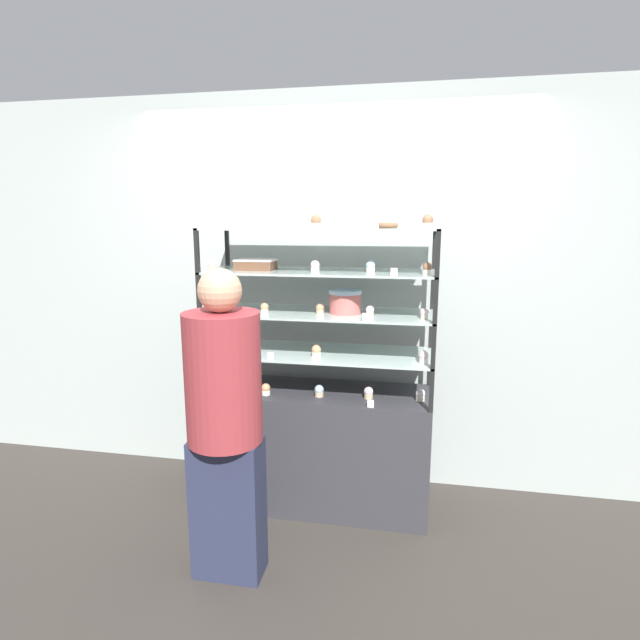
# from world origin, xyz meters

# --- Properties ---
(ground_plane) EXTENTS (20.00, 20.00, 0.00)m
(ground_plane) POSITION_xyz_m (0.00, 0.00, 0.00)
(ground_plane) COLOR #38332D
(back_wall) EXTENTS (8.00, 0.05, 2.60)m
(back_wall) POSITION_xyz_m (0.00, 0.39, 1.30)
(back_wall) COLOR #A8B2AD
(back_wall) RESTS_ON ground_plane
(display_base) EXTENTS (1.35, 0.49, 0.75)m
(display_base) POSITION_xyz_m (0.00, 0.00, 0.37)
(display_base) COLOR #333338
(display_base) RESTS_ON ground_plane
(display_riser_lower) EXTENTS (1.35, 0.49, 0.25)m
(display_riser_lower) POSITION_xyz_m (0.00, 0.00, 0.98)
(display_riser_lower) COLOR black
(display_riser_lower) RESTS_ON display_base
(display_riser_middle) EXTENTS (1.35, 0.49, 0.25)m
(display_riser_middle) POSITION_xyz_m (0.00, 0.00, 1.23)
(display_riser_middle) COLOR black
(display_riser_middle) RESTS_ON display_riser_lower
(display_riser_upper) EXTENTS (1.35, 0.49, 0.25)m
(display_riser_upper) POSITION_xyz_m (0.00, 0.00, 1.48)
(display_riser_upper) COLOR black
(display_riser_upper) RESTS_ON display_riser_middle
(display_riser_top) EXTENTS (1.35, 0.49, 0.25)m
(display_riser_top) POSITION_xyz_m (0.00, 0.00, 1.73)
(display_riser_top) COLOR black
(display_riser_top) RESTS_ON display_riser_upper
(layer_cake_centerpiece) EXTENTS (0.19, 0.19, 0.14)m
(layer_cake_centerpiece) POSITION_xyz_m (0.15, -0.02, 1.31)
(layer_cake_centerpiece) COLOR #C66660
(layer_cake_centerpiece) RESTS_ON display_riser_middle
(sheet_cake_frosted) EXTENTS (0.23, 0.16, 0.06)m
(sheet_cake_frosted) POSITION_xyz_m (-0.39, -0.02, 1.52)
(sheet_cake_frosted) COLOR brown
(sheet_cake_frosted) RESTS_ON display_riser_upper
(cupcake_0) EXTENTS (0.05, 0.05, 0.07)m
(cupcake_0) POSITION_xyz_m (-0.61, -0.12, 0.78)
(cupcake_0) COLOR #CCB28C
(cupcake_0) RESTS_ON display_base
(cupcake_1) EXTENTS (0.05, 0.05, 0.07)m
(cupcake_1) POSITION_xyz_m (-0.31, -0.13, 0.78)
(cupcake_1) COLOR white
(cupcake_1) RESTS_ON display_base
(cupcake_2) EXTENTS (0.05, 0.05, 0.07)m
(cupcake_2) POSITION_xyz_m (0.01, -0.10, 0.78)
(cupcake_2) COLOR #CCB28C
(cupcake_2) RESTS_ON display_base
(cupcake_3) EXTENTS (0.05, 0.05, 0.07)m
(cupcake_3) POSITION_xyz_m (0.31, -0.08, 0.78)
(cupcake_3) COLOR #CCB28C
(cupcake_3) RESTS_ON display_base
(cupcake_4) EXTENTS (0.05, 0.05, 0.07)m
(cupcake_4) POSITION_xyz_m (0.61, -0.06, 0.78)
(cupcake_4) COLOR beige
(cupcake_4) RESTS_ON display_base
(price_tag_0) EXTENTS (0.04, 0.00, 0.04)m
(price_tag_0) POSITION_xyz_m (0.33, -0.23, 0.77)
(price_tag_0) COLOR white
(price_tag_0) RESTS_ON display_base
(cupcake_5) EXTENTS (0.05, 0.05, 0.07)m
(cupcake_5) POSITION_xyz_m (-0.63, -0.06, 1.03)
(cupcake_5) COLOR beige
(cupcake_5) RESTS_ON display_riser_lower
(cupcake_6) EXTENTS (0.05, 0.05, 0.07)m
(cupcake_6) POSITION_xyz_m (-0.00, -0.12, 1.03)
(cupcake_6) COLOR white
(cupcake_6) RESTS_ON display_riser_lower
(cupcake_7) EXTENTS (0.05, 0.05, 0.07)m
(cupcake_7) POSITION_xyz_m (0.62, -0.13, 1.03)
(cupcake_7) COLOR white
(cupcake_7) RESTS_ON display_riser_lower
(price_tag_1) EXTENTS (0.04, 0.00, 0.04)m
(price_tag_1) POSITION_xyz_m (-0.25, -0.23, 1.02)
(price_tag_1) COLOR white
(price_tag_1) RESTS_ON display_riser_lower
(cupcake_8) EXTENTS (0.05, 0.05, 0.06)m
(cupcake_8) POSITION_xyz_m (-0.63, -0.12, 1.27)
(cupcake_8) COLOR white
(cupcake_8) RESTS_ON display_riser_middle
(cupcake_9) EXTENTS (0.05, 0.05, 0.06)m
(cupcake_9) POSITION_xyz_m (-0.32, -0.10, 1.27)
(cupcake_9) COLOR beige
(cupcake_9) RESTS_ON display_riser_middle
(cupcake_10) EXTENTS (0.05, 0.05, 0.06)m
(cupcake_10) POSITION_xyz_m (0.01, -0.06, 1.27)
(cupcake_10) COLOR #CCB28C
(cupcake_10) RESTS_ON display_riser_middle
(cupcake_11) EXTENTS (0.05, 0.05, 0.06)m
(cupcake_11) POSITION_xyz_m (0.31, -0.08, 1.27)
(cupcake_11) COLOR #CCB28C
(cupcake_11) RESTS_ON display_riser_middle
(cupcake_12) EXTENTS (0.05, 0.05, 0.06)m
(cupcake_12) POSITION_xyz_m (0.61, -0.11, 1.27)
(cupcake_12) COLOR beige
(cupcake_12) RESTS_ON display_riser_middle
(price_tag_2) EXTENTS (0.04, 0.00, 0.04)m
(price_tag_2) POSITION_xyz_m (0.29, -0.23, 1.27)
(price_tag_2) COLOR white
(price_tag_2) RESTS_ON display_riser_middle
(cupcake_13) EXTENTS (0.05, 0.05, 0.07)m
(cupcake_13) POSITION_xyz_m (-0.63, -0.11, 1.52)
(cupcake_13) COLOR #CCB28C
(cupcake_13) RESTS_ON display_riser_upper
(cupcake_14) EXTENTS (0.05, 0.05, 0.07)m
(cupcake_14) POSITION_xyz_m (-0.01, -0.11, 1.52)
(cupcake_14) COLOR white
(cupcake_14) RESTS_ON display_riser_upper
(cupcake_15) EXTENTS (0.05, 0.05, 0.07)m
(cupcake_15) POSITION_xyz_m (0.30, -0.05, 1.52)
(cupcake_15) COLOR beige
(cupcake_15) RESTS_ON display_riser_upper
(cupcake_16) EXTENTS (0.05, 0.05, 0.07)m
(cupcake_16) POSITION_xyz_m (0.61, -0.12, 1.52)
(cupcake_16) COLOR beige
(cupcake_16) RESTS_ON display_riser_upper
(price_tag_3) EXTENTS (0.04, 0.00, 0.04)m
(price_tag_3) POSITION_xyz_m (0.44, -0.23, 1.51)
(price_tag_3) COLOR white
(price_tag_3) RESTS_ON display_riser_upper
(cupcake_17) EXTENTS (0.06, 0.06, 0.08)m
(cupcake_17) POSITION_xyz_m (-0.61, -0.08, 1.78)
(cupcake_17) COLOR beige
(cupcake_17) RESTS_ON display_riser_top
(cupcake_18) EXTENTS (0.06, 0.06, 0.08)m
(cupcake_18) POSITION_xyz_m (-0.29, -0.05, 1.78)
(cupcake_18) COLOR beige
(cupcake_18) RESTS_ON display_riser_top
(cupcake_19) EXTENTS (0.06, 0.06, 0.08)m
(cupcake_19) POSITION_xyz_m (-0.01, -0.06, 1.78)
(cupcake_19) COLOR #CCB28C
(cupcake_19) RESTS_ON display_riser_top
(cupcake_20) EXTENTS (0.06, 0.06, 0.08)m
(cupcake_20) POSITION_xyz_m (0.31, -0.06, 1.78)
(cupcake_20) COLOR white
(cupcake_20) RESTS_ON display_riser_top
(cupcake_21) EXTENTS (0.06, 0.06, 0.08)m
(cupcake_21) POSITION_xyz_m (0.61, -0.09, 1.78)
(cupcake_21) COLOR beige
(cupcake_21) RESTS_ON display_riser_top
(price_tag_4) EXTENTS (0.04, 0.00, 0.04)m
(price_tag_4) POSITION_xyz_m (-0.38, -0.23, 1.76)
(price_tag_4) COLOR white
(price_tag_4) RESTS_ON display_riser_top
(donut_glazed) EXTENTS (0.13, 0.13, 0.03)m
(donut_glazed) POSITION_xyz_m (0.38, 0.06, 1.75)
(donut_glazed) COLOR brown
(donut_glazed) RESTS_ON display_riser_top
(customer_figure) EXTENTS (0.37, 0.37, 1.57)m
(customer_figure) POSITION_xyz_m (-0.33, -0.74, 0.84)
(customer_figure) COLOR #282D47
(customer_figure) RESTS_ON ground_plane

